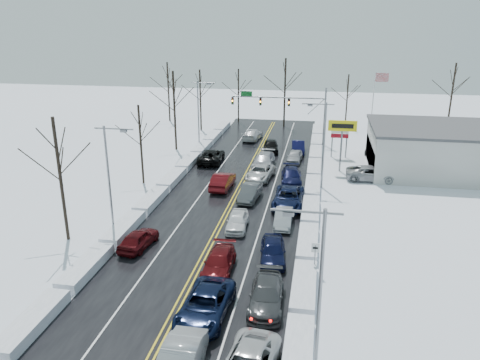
% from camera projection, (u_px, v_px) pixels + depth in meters
% --- Properties ---
extents(ground, '(160.00, 160.00, 0.00)m').
position_uv_depth(ground, '(223.00, 219.00, 41.46)').
color(ground, silver).
rests_on(ground, ground).
extents(road_surface, '(14.00, 84.00, 0.01)m').
position_uv_depth(road_surface, '(228.00, 211.00, 43.32)').
color(road_surface, black).
rests_on(road_surface, ground).
extents(snow_bank_left, '(1.53, 72.00, 0.74)m').
position_uv_depth(snow_bank_left, '(150.00, 205.00, 44.57)').
color(snow_bank_left, silver).
rests_on(snow_bank_left, ground).
extents(snow_bank_right, '(1.53, 72.00, 0.74)m').
position_uv_depth(snow_bank_right, '(310.00, 217.00, 42.06)').
color(snow_bank_right, silver).
rests_on(snow_bank_right, ground).
extents(traffic_signal_mast, '(13.28, 0.39, 8.00)m').
position_uv_depth(traffic_signal_mast, '(288.00, 105.00, 65.16)').
color(traffic_signal_mast, slate).
rests_on(traffic_signal_mast, ground).
extents(tires_plus_sign, '(3.20, 0.34, 6.00)m').
position_uv_depth(tires_plus_sign, '(342.00, 129.00, 52.99)').
color(tires_plus_sign, slate).
rests_on(tires_plus_sign, ground).
extents(used_vehicles_sign, '(2.20, 0.22, 4.65)m').
position_uv_depth(used_vehicles_sign, '(340.00, 132.00, 59.12)').
color(used_vehicles_sign, slate).
rests_on(used_vehicles_sign, ground).
extents(speed_limit_sign, '(0.55, 0.09, 2.35)m').
position_uv_depth(speed_limit_sign, '(315.00, 253.00, 32.12)').
color(speed_limit_sign, slate).
rests_on(speed_limit_sign, ground).
extents(flagpole, '(1.87, 1.20, 10.00)m').
position_uv_depth(flagpole, '(374.00, 102.00, 64.95)').
color(flagpole, silver).
rests_on(flagpole, ground).
extents(dealership_building, '(20.40, 12.40, 5.30)m').
position_uv_depth(dealership_building, '(461.00, 150.00, 53.39)').
color(dealership_building, beige).
rests_on(dealership_building, ground).
extents(streetlight_se, '(3.20, 0.25, 9.00)m').
position_uv_depth(streetlight_se, '(316.00, 282.00, 21.60)').
color(streetlight_se, slate).
rests_on(streetlight_se, ground).
extents(streetlight_ne, '(3.20, 0.25, 9.00)m').
position_uv_depth(streetlight_ne, '(322.00, 138.00, 47.67)').
color(streetlight_ne, slate).
rests_on(streetlight_ne, ground).
extents(streetlight_sw, '(3.20, 0.25, 9.00)m').
position_uv_depth(streetlight_sw, '(110.00, 171.00, 37.37)').
color(streetlight_sw, slate).
rests_on(streetlight_sw, ground).
extents(streetlight_nw, '(3.20, 0.25, 9.00)m').
position_uv_depth(streetlight_nw, '(200.00, 109.00, 63.43)').
color(streetlight_nw, slate).
rests_on(streetlight_nw, ground).
extents(tree_left_b, '(4.00, 4.00, 10.00)m').
position_uv_depth(tree_left_b, '(58.00, 156.00, 35.49)').
color(tree_left_b, '#2D231C').
rests_on(tree_left_b, ground).
extents(tree_left_c, '(3.40, 3.40, 8.50)m').
position_uv_depth(tree_left_c, '(140.00, 129.00, 48.70)').
color(tree_left_c, '#2D231C').
rests_on(tree_left_c, ground).
extents(tree_left_d, '(4.20, 4.20, 10.50)m').
position_uv_depth(tree_left_d, '(174.00, 95.00, 61.39)').
color(tree_left_d, '#2D231C').
rests_on(tree_left_d, ground).
extents(tree_left_e, '(3.80, 3.80, 9.50)m').
position_uv_depth(tree_left_e, '(200.00, 88.00, 72.72)').
color(tree_left_e, '#2D231C').
rests_on(tree_left_e, ground).
extents(tree_far_a, '(4.00, 4.00, 10.00)m').
position_uv_depth(tree_far_a, '(168.00, 80.00, 79.38)').
color(tree_far_a, '#2D231C').
rests_on(tree_far_a, ground).
extents(tree_far_b, '(3.60, 3.60, 9.00)m').
position_uv_depth(tree_far_b, '(238.00, 85.00, 78.56)').
color(tree_far_b, '#2D231C').
rests_on(tree_far_b, ground).
extents(tree_far_c, '(4.40, 4.40, 11.00)m').
position_uv_depth(tree_far_c, '(285.00, 79.00, 74.93)').
color(tree_far_c, '#2D231C').
rests_on(tree_far_c, ground).
extents(tree_far_d, '(3.40, 3.40, 8.50)m').
position_uv_depth(tree_far_d, '(348.00, 91.00, 75.24)').
color(tree_far_d, '#2D231C').
rests_on(tree_far_d, ground).
extents(tree_far_e, '(4.20, 4.20, 10.50)m').
position_uv_depth(tree_far_e, '(453.00, 84.00, 72.62)').
color(tree_far_e, '#2D231C').
rests_on(tree_far_e, ground).
extents(queued_car_2, '(2.95, 5.90, 1.60)m').
position_uv_depth(queued_car_2, '(206.00, 316.00, 27.93)').
color(queued_car_2, black).
rests_on(queued_car_2, ground).
extents(queued_car_3, '(2.10, 4.91, 1.41)m').
position_uv_depth(queued_car_3, '(219.00, 271.00, 32.93)').
color(queued_car_3, '#4A090C').
rests_on(queued_car_3, ground).
extents(queued_car_4, '(1.92, 4.29, 1.43)m').
position_uv_depth(queued_car_4, '(237.00, 228.00, 39.69)').
color(queued_car_4, white).
rests_on(queued_car_4, ground).
extents(queued_car_5, '(2.04, 4.70, 1.50)m').
position_uv_depth(queued_car_5, '(250.00, 200.00, 46.03)').
color(queued_car_5, '#45484A').
rests_on(queued_car_5, ground).
extents(queued_car_6, '(3.10, 5.62, 1.49)m').
position_uv_depth(queued_car_6, '(260.00, 179.00, 51.98)').
color(queued_car_6, '#BABABC').
rests_on(queued_car_6, ground).
extents(queued_car_7, '(2.48, 5.76, 1.65)m').
position_uv_depth(queued_car_7, '(264.00, 167.00, 56.00)').
color(queued_car_7, '#A4A6AC').
rests_on(queued_car_7, ground).
extents(queued_car_8, '(2.49, 4.85, 1.58)m').
position_uv_depth(queued_car_8, '(271.00, 152.00, 62.70)').
color(queued_car_8, black).
rests_on(queued_car_8, ground).
extents(queued_car_11, '(2.29, 5.20, 1.48)m').
position_uv_depth(queued_car_11, '(266.00, 306.00, 29.00)').
color(queued_car_11, '#3A3C3E').
rests_on(queued_car_11, ground).
extents(queued_car_12, '(2.36, 4.76, 1.56)m').
position_uv_depth(queued_car_12, '(273.00, 260.00, 34.48)').
color(queued_car_12, black).
rests_on(queued_car_12, ground).
extents(queued_car_13, '(1.51, 4.14, 1.35)m').
position_uv_depth(queued_car_13, '(283.00, 225.00, 40.27)').
color(queued_car_13, '#A4A7AC').
rests_on(queued_car_13, ground).
extents(queued_car_14, '(2.89, 6.06, 1.67)m').
position_uv_depth(queued_car_14, '(288.00, 206.00, 44.43)').
color(queued_car_14, black).
rests_on(queued_car_14, ground).
extents(queued_car_15, '(2.61, 5.43, 1.53)m').
position_uv_depth(queued_car_15, '(291.00, 183.00, 50.73)').
color(queued_car_15, black).
rests_on(queued_car_15, ground).
extents(queued_car_16, '(2.00, 4.35, 1.45)m').
position_uv_depth(queued_car_16, '(294.00, 162.00, 58.14)').
color(queued_car_16, '#9D9FA5').
rests_on(queued_car_16, ground).
extents(queued_car_17, '(2.00, 4.81, 1.55)m').
position_uv_depth(queued_car_17, '(298.00, 153.00, 62.21)').
color(queued_car_17, black).
rests_on(queued_car_17, ground).
extents(oncoming_car_0, '(1.94, 5.07, 1.65)m').
position_uv_depth(oncoming_car_0, '(223.00, 188.00, 49.12)').
color(oncoming_car_0, '#550B0F').
rests_on(oncoming_car_0, ground).
extents(oncoming_car_1, '(2.90, 5.92, 1.62)m').
position_uv_depth(oncoming_car_1, '(211.00, 162.00, 58.11)').
color(oncoming_car_1, black).
rests_on(oncoming_car_1, ground).
extents(oncoming_car_2, '(2.74, 5.58, 1.56)m').
position_uv_depth(oncoming_car_2, '(252.00, 140.00, 68.95)').
color(oncoming_car_2, silver).
rests_on(oncoming_car_2, ground).
extents(oncoming_car_3, '(2.29, 4.49, 1.46)m').
position_uv_depth(oncoming_car_3, '(139.00, 247.00, 36.39)').
color(oncoming_car_3, '#44090C').
rests_on(oncoming_car_3, ground).
extents(parked_car_0, '(5.70, 2.65, 1.58)m').
position_uv_depth(parked_car_0, '(372.00, 180.00, 51.52)').
color(parked_car_0, '#9A9CA2').
rests_on(parked_car_0, ground).
extents(parked_car_1, '(3.08, 6.09, 1.69)m').
position_uv_depth(parked_car_1, '(396.00, 174.00, 53.72)').
color(parked_car_1, '#3B3E40').
rests_on(parked_car_1, ground).
extents(parked_car_2, '(2.46, 5.11, 1.68)m').
position_uv_depth(parked_car_2, '(375.00, 160.00, 59.10)').
color(parked_car_2, black).
rests_on(parked_car_2, ground).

